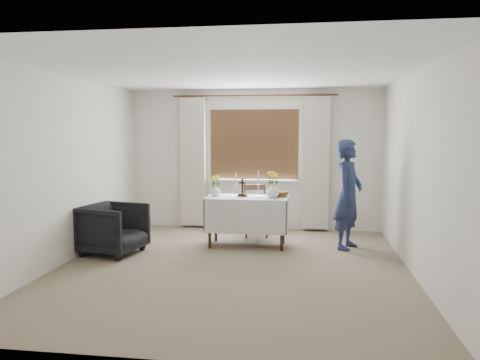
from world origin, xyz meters
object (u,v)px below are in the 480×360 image
object	(u,v)px
person	(348,194)
armchair	(113,229)
altar_table	(247,221)
wooden_cross	(242,187)
wooden_chair	(256,211)
flower_vase_left	(215,191)
flower_vase_right	(273,191)

from	to	relation	value
person	armchair	bearing A→B (deg)	126.44
altar_table	person	size ratio (longest dim) A/B	0.76
person	wooden_cross	bearing A→B (deg)	114.36
wooden_chair	flower_vase_left	xyz separation A→B (m)	(-0.55, -0.67, 0.41)
person	flower_vase_left	size ratio (longest dim) A/B	9.82
flower_vase_left	person	bearing A→B (deg)	1.09
flower_vase_left	wooden_cross	bearing A→B (deg)	0.48
wooden_chair	flower_vase_right	bearing A→B (deg)	-77.16
person	flower_vase_right	bearing A→B (deg)	119.00
wooden_chair	flower_vase_left	world-z (taller)	flower_vase_left
altar_table	flower_vase_left	xyz separation A→B (m)	(-0.50, 0.02, 0.46)
wooden_chair	armchair	distance (m)	2.38
armchair	flower_vase_right	world-z (taller)	flower_vase_right
altar_table	wooden_chair	size ratio (longest dim) A/B	1.44
altar_table	wooden_cross	world-z (taller)	wooden_cross
altar_table	wooden_chair	world-z (taller)	wooden_chair
armchair	person	world-z (taller)	person
altar_table	flower_vase_right	xyz separation A→B (m)	(0.39, -0.06, 0.48)
wooden_chair	wooden_cross	xyz separation A→B (m)	(-0.13, -0.67, 0.47)
wooden_chair	armchair	size ratio (longest dim) A/B	1.08
altar_table	flower_vase_right	size ratio (longest dim) A/B	5.96
altar_table	armchair	distance (m)	1.99
wooden_cross	flower_vase_left	size ratio (longest dim) A/B	1.70
person	wooden_cross	world-z (taller)	person
person	flower_vase_left	distance (m)	2.01
wooden_chair	armchair	xyz separation A→B (m)	(-1.90, -1.43, -0.07)
wooden_cross	wooden_chair	bearing A→B (deg)	98.63
wooden_cross	flower_vase_right	world-z (taller)	wooden_cross
person	flower_vase_right	size ratio (longest dim) A/B	7.88
armchair	flower_vase_left	bearing A→B (deg)	-48.74
wooden_cross	flower_vase_left	xyz separation A→B (m)	(-0.42, -0.00, -0.06)
wooden_chair	wooden_cross	world-z (taller)	wooden_cross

